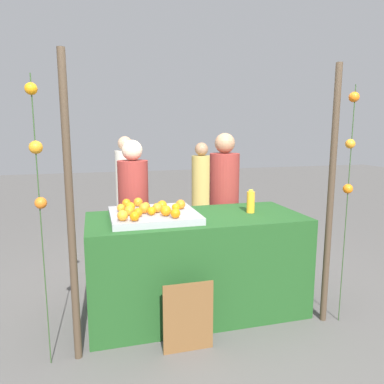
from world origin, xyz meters
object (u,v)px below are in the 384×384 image
stall_counter (196,264)px  chalkboard_sign (188,318)px  juice_bottle (251,202)px  orange_1 (162,205)px  vendor_left (134,220)px  orange_0 (175,213)px  vendor_right (224,212)px

stall_counter → chalkboard_sign: stall_counter is taller
juice_bottle → chalkboard_sign: bearing=-141.6°
chalkboard_sign → orange_1: bearing=95.7°
juice_bottle → vendor_left: vendor_left is taller
orange_0 → chalkboard_sign: bearing=-87.1°
orange_1 → juice_bottle: bearing=-4.0°
juice_bottle → chalkboard_sign: 1.25m
stall_counter → juice_bottle: (0.54, 0.00, 0.57)m
orange_0 → vendor_right: bearing=51.2°
stall_counter → chalkboard_sign: bearing=-111.2°
stall_counter → orange_0: (-0.26, -0.27, 0.57)m
vendor_left → vendor_right: bearing=-0.8°
orange_1 → vendor_left: bearing=105.9°
stall_counter → chalkboard_sign: 0.69m
stall_counter → orange_1: bearing=168.7°
chalkboard_sign → vendor_right: bearing=59.8°
orange_0 → vendor_right: size_ratio=0.05×
stall_counter → juice_bottle: juice_bottle is taller
orange_0 → vendor_left: bearing=103.5°
chalkboard_sign → vendor_left: size_ratio=0.36×
orange_1 → orange_0: bearing=-81.4°
orange_1 → chalkboard_sign: 1.02m
chalkboard_sign → vendor_right: 1.62m
juice_bottle → vendor_right: (-0.01, 0.71, -0.25)m
vendor_right → stall_counter: bearing=-126.8°
orange_1 → vendor_left: size_ratio=0.06×
juice_bottle → vendor_left: bearing=145.0°
orange_0 → vendor_left: vendor_left is taller
stall_counter → vendor_right: vendor_right is taller
orange_0 → juice_bottle: size_ratio=0.37×
orange_0 → orange_1: 0.34m
vendor_left → orange_0: bearing=-76.5°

